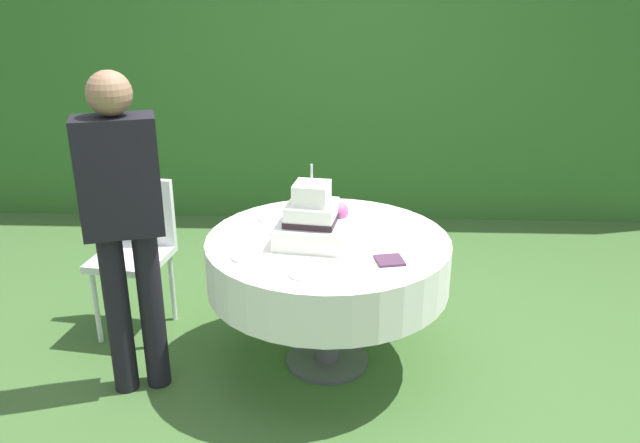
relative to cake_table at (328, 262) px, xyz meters
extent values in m
plane|color=#3D602D|center=(0.00, 0.00, -0.60)|extent=(20.00, 20.00, 0.00)
cube|color=#336628|center=(0.00, 2.49, 0.68)|extent=(6.61, 0.56, 2.56)
cylinder|color=#4C4C51|center=(0.00, 0.00, -0.59)|extent=(0.45, 0.45, 0.02)
cylinder|color=#4C4C51|center=(0.00, 0.00, -0.25)|extent=(0.13, 0.13, 0.70)
cylinder|color=brown|center=(0.00, 0.00, 0.11)|extent=(1.21, 1.21, 0.03)
cylinder|color=white|center=(0.00, 0.00, 0.00)|extent=(1.24, 1.24, 0.26)
cube|color=white|center=(-0.08, -0.04, 0.18)|extent=(0.38, 0.38, 0.10)
cube|color=white|center=(-0.08, -0.04, 0.28)|extent=(0.27, 0.27, 0.10)
cube|color=black|center=(-0.08, -0.04, 0.25)|extent=(0.28, 0.28, 0.03)
cube|color=white|center=(-0.08, -0.04, 0.39)|extent=(0.19, 0.19, 0.10)
sphere|color=#C6599E|center=(0.06, 0.06, 0.26)|extent=(0.09, 0.09, 0.09)
cylinder|color=silver|center=(-0.08, -0.04, 0.49)|extent=(0.01, 0.01, 0.10)
cylinder|color=white|center=(0.38, 0.16, 0.14)|extent=(0.14, 0.14, 0.01)
cylinder|color=white|center=(-0.10, -0.43, 0.14)|extent=(0.13, 0.13, 0.01)
cylinder|color=white|center=(-0.33, 0.26, 0.14)|extent=(0.13, 0.13, 0.01)
cylinder|color=white|center=(-0.38, -0.25, 0.14)|extent=(0.15, 0.15, 0.01)
cube|color=#4C2D47|center=(0.30, -0.27, 0.14)|extent=(0.15, 0.15, 0.01)
cylinder|color=white|center=(-1.31, 0.14, -0.37)|extent=(0.03, 0.03, 0.45)
cylinder|color=white|center=(-1.00, 0.10, -0.37)|extent=(0.03, 0.03, 0.45)
cylinder|color=white|center=(-1.27, 0.46, -0.37)|extent=(0.03, 0.03, 0.45)
cylinder|color=white|center=(-0.95, 0.41, -0.37)|extent=(0.03, 0.03, 0.45)
cube|color=white|center=(-1.13, 0.28, -0.13)|extent=(0.45, 0.45, 0.04)
cube|color=white|center=(-1.11, 0.46, 0.09)|extent=(0.40, 0.10, 0.40)
cylinder|color=black|center=(-1.02, -0.28, -0.17)|extent=(0.12, 0.12, 0.85)
cylinder|color=black|center=(-0.87, -0.23, -0.17)|extent=(0.12, 0.12, 0.85)
cube|color=black|center=(-0.94, -0.26, 0.53)|extent=(0.40, 0.30, 0.55)
sphere|color=#8C664C|center=(-0.94, -0.26, 0.90)|extent=(0.20, 0.20, 0.20)
camera|label=1|loc=(0.08, -2.97, 1.38)|focal=35.72mm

